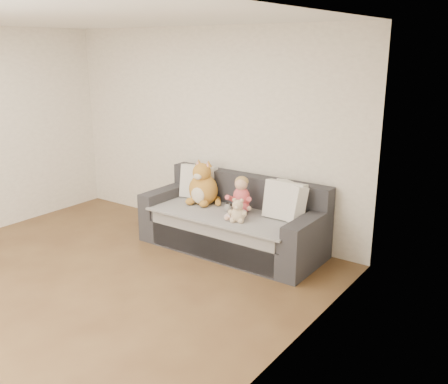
% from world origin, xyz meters
% --- Properties ---
extents(room_shell, '(5.00, 5.00, 5.00)m').
position_xyz_m(room_shell, '(0.00, 0.42, 1.30)').
color(room_shell, brown).
rests_on(room_shell, ground).
extents(sofa, '(2.20, 0.94, 0.85)m').
position_xyz_m(sofa, '(0.71, 2.06, 0.31)').
color(sofa, '#26262B').
rests_on(sofa, ground).
extents(cushion_left, '(0.49, 0.29, 0.44)m').
position_xyz_m(cushion_left, '(0.04, 2.24, 0.69)').
color(cushion_left, white).
rests_on(cushion_left, sofa).
extents(cushion_right_back, '(0.47, 0.22, 0.44)m').
position_xyz_m(cushion_right_back, '(1.34, 2.16, 0.69)').
color(cushion_right_back, white).
rests_on(cushion_right_back, sofa).
extents(cushion_right_front, '(0.50, 0.40, 0.43)m').
position_xyz_m(cushion_right_front, '(1.38, 2.19, 0.68)').
color(cushion_right_front, white).
rests_on(cushion_right_front, sofa).
extents(toddler, '(0.32, 0.46, 0.45)m').
position_xyz_m(toddler, '(0.84, 2.02, 0.66)').
color(toddler, '#EA525E').
rests_on(toddler, sofa).
extents(plush_cat, '(0.47, 0.42, 0.58)m').
position_xyz_m(plush_cat, '(0.23, 2.08, 0.68)').
color(plush_cat, '#AB7526').
rests_on(plush_cat, sofa).
extents(teddy_bear, '(0.21, 0.17, 0.28)m').
position_xyz_m(teddy_bear, '(0.96, 1.77, 0.58)').
color(teddy_bear, tan).
rests_on(teddy_bear, sofa).
extents(plush_cow, '(0.16, 0.24, 0.19)m').
position_xyz_m(plush_cow, '(0.85, 1.86, 0.55)').
color(plush_cow, white).
rests_on(plush_cow, sofa).
extents(sippy_cup, '(0.10, 0.07, 0.11)m').
position_xyz_m(sippy_cup, '(0.85, 1.87, 0.53)').
color(sippy_cup, '#4E3CA3').
rests_on(sippy_cup, sofa).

